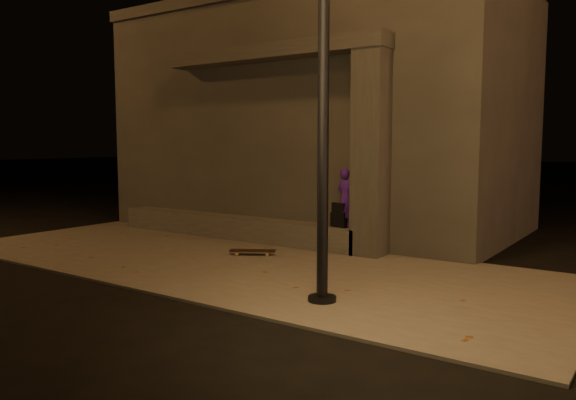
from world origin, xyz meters
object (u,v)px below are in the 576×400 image
Objects in this scene: skateboarder at (346,198)px; backpack at (341,219)px; column at (371,154)px; skateboard at (253,251)px.

skateboarder is 2.37× the size of backpack.
column is 2.71m from skateboard.
column is at bearing 5.52° from skateboard.
skateboarder reaches higher than skateboard.
column is 1.34m from backpack.
backpack reaches higher than skateboard.
column is at bearing -166.07° from skateboarder.
column is 4.44× the size of skateboard.
backpack is 0.56× the size of skateboard.
column is 0.95m from skateboarder.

